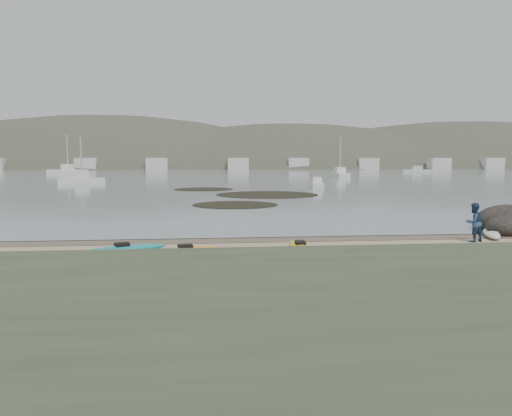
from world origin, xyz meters
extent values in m
plane|color=tan|center=(0.00, 0.00, 0.00)|extent=(600.00, 600.00, 0.00)
plane|color=brown|center=(0.00, -0.30, 0.00)|extent=(60.00, 60.00, 0.00)
plane|color=slate|center=(0.00, 300.00, 0.01)|extent=(1200.00, 1200.00, 0.00)
cube|color=#475138|center=(0.00, -17.50, 1.00)|extent=(60.00, 8.00, 2.00)
ellipsoid|color=yellow|center=(1.50, -3.74, 0.17)|extent=(0.70, 3.52, 0.34)
ellipsoid|color=teal|center=(-5.95, -3.43, 0.17)|extent=(3.79, 2.36, 0.34)
ellipsoid|color=silver|center=(11.86, -0.80, 0.17)|extent=(1.95, 3.28, 0.34)
ellipsoid|color=#F15C15|center=(0.01, -5.42, 0.17)|extent=(0.80, 3.70, 0.34)
ellipsoid|color=orange|center=(-3.32, -4.13, 0.17)|extent=(3.23, 1.56, 0.34)
ellipsoid|color=#79BF26|center=(-4.05, -6.79, 0.17)|extent=(0.81, 3.69, 0.34)
ellipsoid|color=yellow|center=(-6.31, -6.69, 0.17)|extent=(1.10, 3.24, 0.34)
ellipsoid|color=yellow|center=(3.46, -6.24, 0.17)|extent=(0.90, 3.05, 0.34)
ellipsoid|color=yellow|center=(-8.93, -6.83, 0.17)|extent=(1.34, 3.02, 0.34)
imported|color=navy|center=(10.15, -2.11, 0.93)|extent=(1.07, 0.94, 1.85)
ellipsoid|color=black|center=(13.91, 1.06, 0.26)|extent=(3.48, 2.71, 1.74)
ellipsoid|color=black|center=(12.91, -0.24, 0.17)|extent=(1.94, 1.74, 1.16)
cylinder|color=black|center=(0.01, 17.31, 0.03)|extent=(7.20, 7.20, 0.04)
cylinder|color=black|center=(4.14, 28.64, 0.03)|extent=(11.01, 11.01, 0.04)
cylinder|color=black|center=(-2.67, 38.62, 0.03)|extent=(7.44, 7.44, 0.04)
cube|color=silver|center=(-21.45, 55.15, 0.49)|extent=(7.19, 3.40, 0.97)
cube|color=silver|center=(12.50, 41.32, 0.37)|extent=(2.26, 5.45, 0.74)
cube|color=silver|center=(24.62, 73.99, 0.57)|extent=(2.58, 8.16, 1.13)
cube|color=silver|center=(-35.66, 101.38, 0.66)|extent=(9.76, 3.99, 1.33)
cube|color=silver|center=(53.85, 103.51, 0.50)|extent=(7.08, 5.46, 1.00)
ellipsoid|color=#384235|center=(-45.00, 195.00, -18.00)|extent=(220.00, 120.00, 80.00)
ellipsoid|color=#384235|center=(35.00, 190.00, -15.30)|extent=(200.00, 110.00, 68.00)
ellipsoid|color=#384235|center=(120.00, 200.00, -17.10)|extent=(230.00, 130.00, 76.00)
cube|color=beige|center=(-66.00, 145.00, 2.00)|extent=(7.00, 5.00, 4.00)
cube|color=beige|center=(-42.00, 145.00, 2.00)|extent=(7.00, 5.00, 4.00)
cube|color=beige|center=(-18.00, 145.00, 2.00)|extent=(7.00, 5.00, 4.00)
cube|color=beige|center=(6.00, 145.00, 2.00)|extent=(7.00, 5.00, 4.00)
cube|color=beige|center=(30.00, 145.00, 2.00)|extent=(7.00, 5.00, 4.00)
cube|color=beige|center=(54.00, 145.00, 2.00)|extent=(7.00, 5.00, 4.00)
cube|color=beige|center=(78.00, 145.00, 2.00)|extent=(7.00, 5.00, 4.00)
cube|color=beige|center=(102.00, 145.00, 2.00)|extent=(7.00, 5.00, 4.00)
camera|label=1|loc=(-2.50, -24.32, 3.95)|focal=35.00mm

